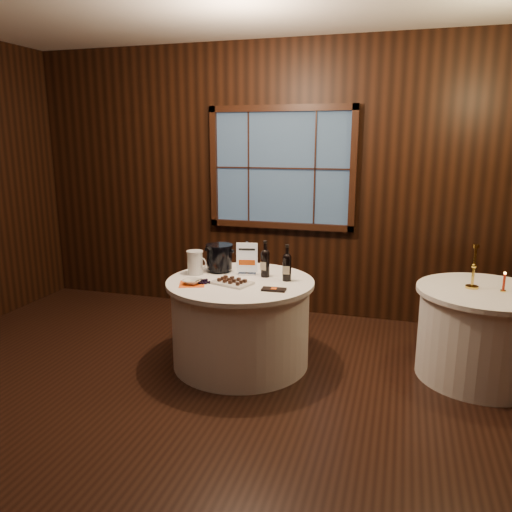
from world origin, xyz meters
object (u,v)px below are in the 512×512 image
(main_table, at_px, (241,322))
(ice_bucket, at_px, (219,257))
(side_table, at_px, (481,334))
(chocolate_box, at_px, (274,289))
(sign_stand, at_px, (247,263))
(grape_bunch, at_px, (204,282))
(cracker_bowl, at_px, (192,282))
(red_candle, at_px, (504,284))
(chocolate_plate, at_px, (232,282))
(glass_pitcher, at_px, (195,262))
(brass_candlestick, at_px, (473,272))
(port_bottle_left, at_px, (265,261))
(port_bottle_right, at_px, (287,265))

(main_table, bearing_deg, ice_bucket, 140.87)
(side_table, height_order, chocolate_box, chocolate_box)
(chocolate_box, bearing_deg, side_table, 14.33)
(sign_stand, relative_size, grape_bunch, 1.79)
(cracker_bowl, height_order, red_candle, red_candle)
(side_table, height_order, red_candle, red_candle)
(cracker_bowl, bearing_deg, chocolate_plate, 17.80)
(glass_pitcher, relative_size, brass_candlestick, 0.59)
(port_bottle_left, xyz_separation_m, chocolate_plate, (-0.21, -0.30, -0.12))
(main_table, relative_size, brass_candlestick, 3.48)
(sign_stand, relative_size, port_bottle_left, 0.94)
(port_bottle_left, distance_m, glass_pitcher, 0.64)
(main_table, xyz_separation_m, ice_bucket, (-0.27, 0.22, 0.52))
(main_table, relative_size, port_bottle_right, 4.04)
(chocolate_box, height_order, grape_bunch, grape_bunch)
(brass_candlestick, bearing_deg, chocolate_plate, -167.00)
(port_bottle_left, height_order, chocolate_box, port_bottle_left)
(port_bottle_right, height_order, chocolate_box, port_bottle_right)
(port_bottle_left, bearing_deg, chocolate_box, -51.97)
(side_table, bearing_deg, grape_bunch, -167.38)
(main_table, bearing_deg, chocolate_box, -30.52)
(port_bottle_left, bearing_deg, cracker_bowl, -129.86)
(port_bottle_left, distance_m, brass_candlestick, 1.73)
(chocolate_box, distance_m, brass_candlestick, 1.63)
(chocolate_plate, distance_m, cracker_bowl, 0.34)
(chocolate_plate, height_order, red_candle, red_candle)
(port_bottle_left, xyz_separation_m, port_bottle_right, (0.21, -0.07, -0.00))
(side_table, relative_size, grape_bunch, 6.35)
(side_table, bearing_deg, chocolate_plate, -168.12)
(side_table, relative_size, sign_stand, 3.54)
(port_bottle_left, relative_size, cracker_bowl, 2.16)
(ice_bucket, height_order, brass_candlestick, brass_candlestick)
(port_bottle_right, distance_m, ice_bucket, 0.67)
(main_table, xyz_separation_m, glass_pitcher, (-0.45, 0.08, 0.49))
(brass_candlestick, bearing_deg, main_table, -170.50)
(port_bottle_right, xyz_separation_m, cracker_bowl, (-0.74, -0.33, -0.12))
(grape_bunch, distance_m, glass_pitcher, 0.35)
(ice_bucket, bearing_deg, brass_candlestick, 2.49)
(side_table, relative_size, port_bottle_right, 3.41)
(ice_bucket, xyz_separation_m, cracker_bowl, (-0.08, -0.45, -0.11))
(glass_pitcher, relative_size, red_candle, 1.32)
(side_table, bearing_deg, main_table, -171.47)
(port_bottle_right, distance_m, chocolate_box, 0.34)
(ice_bucket, height_order, grape_bunch, ice_bucket)
(side_table, relative_size, chocolate_box, 5.55)
(port_bottle_left, bearing_deg, brass_candlestick, 17.77)
(ice_bucket, bearing_deg, chocolate_box, -34.50)
(cracker_bowl, height_order, brass_candlestick, brass_candlestick)
(ice_bucket, distance_m, grape_bunch, 0.44)
(main_table, height_order, glass_pitcher, glass_pitcher)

